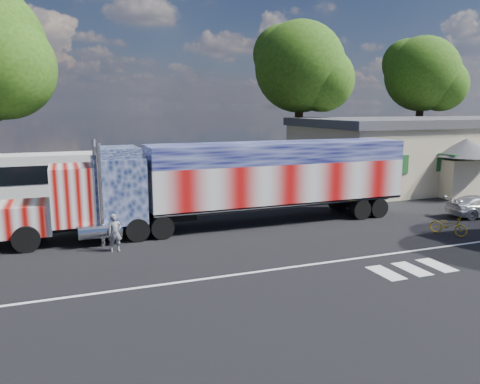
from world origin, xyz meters
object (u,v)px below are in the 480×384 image
object	(u,v)px
tree_far_ne	(423,75)
tree_ne_a	(302,68)
bicycle	(448,226)
semi_truck	(232,181)
woman	(115,233)
coach_bus	(85,179)

from	to	relation	value
tree_far_ne	tree_ne_a	bearing A→B (deg)	-174.31
bicycle	tree_far_ne	world-z (taller)	tree_far_ne
semi_truck	tree_far_ne	xyz separation A→B (m)	(24.75, 14.51, 6.73)
woman	bicycle	distance (m)	15.51
tree_ne_a	tree_far_ne	size ratio (longest dim) A/B	1.03
coach_bus	tree_ne_a	world-z (taller)	tree_ne_a
bicycle	tree_ne_a	size ratio (longest dim) A/B	0.13
woman	bicycle	size ratio (longest dim) A/B	0.92
semi_truck	tree_far_ne	bearing A→B (deg)	30.38
bicycle	woman	bearing A→B (deg)	140.89
bicycle	tree_far_ne	bearing A→B (deg)	23.97
woman	tree_ne_a	xyz separation A→B (m)	(17.00, 15.46, 8.41)
tree_ne_a	coach_bus	bearing A→B (deg)	-162.16
woman	tree_ne_a	size ratio (longest dim) A/B	0.12
coach_bus	bicycle	size ratio (longest dim) A/B	6.57
woman	tree_far_ne	distance (m)	36.13
woman	tree_far_ne	bearing A→B (deg)	25.01
woman	bicycle	xyz separation A→B (m)	(15.21, -3.04, -0.35)
semi_truck	coach_bus	xyz separation A→B (m)	(-6.80, 7.44, -0.61)
coach_bus	tree_far_ne	bearing A→B (deg)	12.63
tree_ne_a	tree_far_ne	world-z (taller)	tree_ne_a
coach_bus	tree_far_ne	size ratio (longest dim) A/B	0.90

